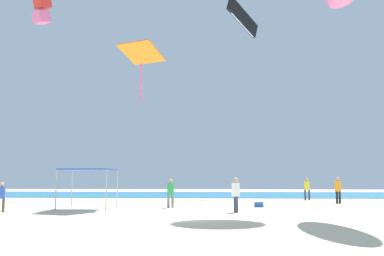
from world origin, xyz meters
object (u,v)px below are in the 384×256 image
(person_leftmost, at_px, (236,192))
(person_rightmost, at_px, (1,195))
(person_central, at_px, (338,188))
(kite_box_red, at_px, (42,10))
(canopy_tent, at_px, (89,171))
(cooler_box, at_px, (259,204))
(person_far_shore, at_px, (307,187))
(kite_parafoil_black, at_px, (243,18))
(kite_diamond_orange, at_px, (141,56))
(person_near_tent, at_px, (171,191))

(person_leftmost, xyz_separation_m, person_rightmost, (-12.28, -0.85, -0.14))
(person_central, relative_size, kite_box_red, 0.95)
(canopy_tent, xyz_separation_m, cooler_box, (10.08, 2.61, -2.01))
(person_central, relative_size, person_rightmost, 1.20)
(person_central, bearing_deg, cooler_box, -74.42)
(person_central, height_order, kite_box_red, kite_box_red)
(person_far_shore, relative_size, kite_parafoil_black, 0.39)
(person_central, distance_m, person_far_shore, 5.26)
(person_rightmost, height_order, kite_diamond_orange, kite_diamond_orange)
(canopy_tent, height_order, cooler_box, canopy_tent)
(canopy_tent, bearing_deg, person_leftmost, -11.83)
(canopy_tent, xyz_separation_m, person_leftmost, (8.48, -1.78, -1.13))
(kite_box_red, bearing_deg, kite_diamond_orange, 43.31)
(person_leftmost, height_order, kite_parafoil_black, kite_parafoil_black)
(canopy_tent, xyz_separation_m, person_rightmost, (-3.80, -2.63, -1.27))
(cooler_box, bearing_deg, person_central, 36.22)
(person_leftmost, bearing_deg, kite_diamond_orange, 38.13)
(canopy_tent, distance_m, person_far_shore, 19.42)
(person_rightmost, distance_m, person_far_shore, 24.00)
(person_far_shore, distance_m, kite_box_red, 24.81)
(cooler_box, height_order, kite_box_red, kite_box_red)
(person_leftmost, xyz_separation_m, kite_box_red, (-12.76, 4.13, 12.05))
(kite_parafoil_black, bearing_deg, person_far_shore, -113.76)
(kite_parafoil_black, bearing_deg, person_leftmost, -148.00)
(person_near_tent, height_order, cooler_box, person_near_tent)
(person_near_tent, distance_m, person_far_shore, 14.84)
(canopy_tent, distance_m, person_near_tent, 5.06)
(person_rightmost, bearing_deg, kite_diamond_orange, -18.05)
(canopy_tent, xyz_separation_m, kite_parafoil_black, (10.39, 20.52, 17.17))
(person_near_tent, xyz_separation_m, person_far_shore, (10.41, 10.57, 0.07))
(person_far_shore, xyz_separation_m, kite_parafoil_black, (-4.66, 8.29, 18.27))
(person_near_tent, distance_m, person_central, 12.80)
(person_near_tent, bearing_deg, kite_box_red, 134.53)
(person_leftmost, relative_size, kite_box_red, 0.91)
(canopy_tent, xyz_separation_m, kite_box_red, (-4.27, 2.35, 10.92))
(person_near_tent, distance_m, person_leftmost, 5.15)
(person_rightmost, bearing_deg, cooler_box, -40.82)
(kite_box_red, xyz_separation_m, kite_diamond_orange, (6.68, 0.90, -3.03))
(person_leftmost, distance_m, kite_parafoil_black, 28.91)
(canopy_tent, distance_m, person_leftmost, 8.74)
(kite_box_red, bearing_deg, person_leftmost, 17.74)
(canopy_tent, distance_m, kite_parafoil_black, 28.70)
(person_near_tent, relative_size, cooler_box, 3.06)
(kite_diamond_orange, bearing_deg, kite_parafoil_black, -93.62)
(person_central, bearing_deg, kite_parafoil_black, -177.15)
(person_far_shore, bearing_deg, person_central, -53.34)
(person_central, xyz_separation_m, kite_box_red, (-20.49, -4.75, 12.01))
(person_far_shore, bearing_deg, kite_box_red, -129.10)
(person_near_tent, bearing_deg, canopy_tent, 158.62)
(canopy_tent, bearing_deg, person_far_shore, 39.09)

